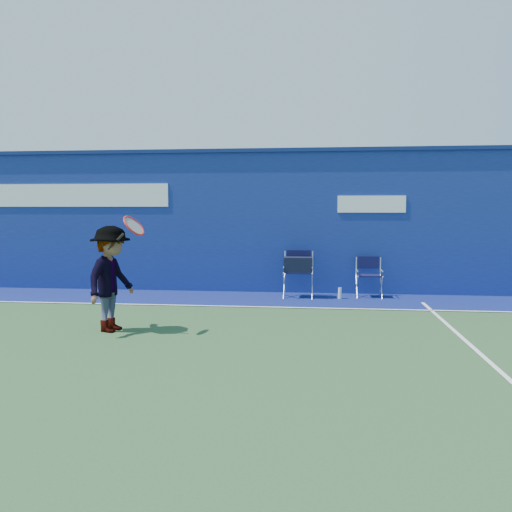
# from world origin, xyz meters

# --- Properties ---
(ground) EXTENTS (80.00, 80.00, 0.00)m
(ground) POSITION_xyz_m (0.00, 0.00, 0.00)
(ground) COLOR #2B4C28
(ground) RESTS_ON ground
(stadium_wall) EXTENTS (24.00, 0.50, 3.08)m
(stadium_wall) POSITION_xyz_m (-0.00, 5.20, 1.55)
(stadium_wall) COLOR navy
(stadium_wall) RESTS_ON ground
(out_of_bounds_strip) EXTENTS (24.00, 1.80, 0.01)m
(out_of_bounds_strip) POSITION_xyz_m (0.00, 4.10, 0.00)
(out_of_bounds_strip) COLOR navy
(out_of_bounds_strip) RESTS_ON ground
(court_lines) EXTENTS (24.00, 12.00, 0.01)m
(court_lines) POSITION_xyz_m (0.00, 0.60, 0.01)
(court_lines) COLOR white
(court_lines) RESTS_ON out_of_bounds_strip
(directors_chair_left) EXTENTS (0.57, 0.51, 0.95)m
(directors_chair_left) POSITION_xyz_m (2.11, 4.41, 0.40)
(directors_chair_left) COLOR silver
(directors_chair_left) RESTS_ON ground
(directors_chair_right) EXTENTS (0.49, 0.44, 0.82)m
(directors_chair_right) POSITION_xyz_m (3.54, 4.60, 0.26)
(directors_chair_right) COLOR silver
(directors_chair_right) RESTS_ON ground
(water_bottle) EXTENTS (0.07, 0.07, 0.23)m
(water_bottle) POSITION_xyz_m (2.94, 4.31, 0.11)
(water_bottle) COLOR silver
(water_bottle) RESTS_ON ground
(tennis_player) EXTENTS (0.96, 1.11, 1.71)m
(tennis_player) POSITION_xyz_m (-0.53, 1.07, 0.78)
(tennis_player) COLOR #EA4738
(tennis_player) RESTS_ON ground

